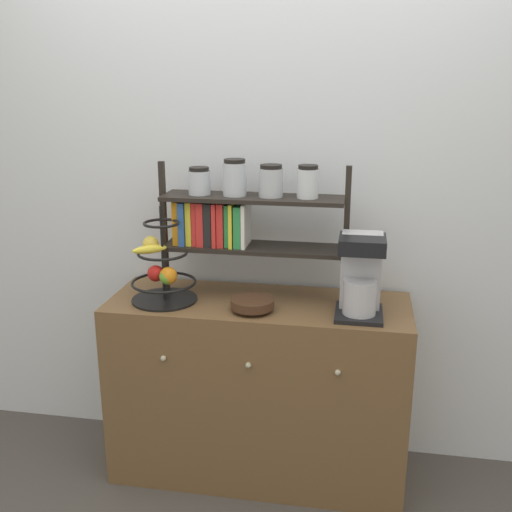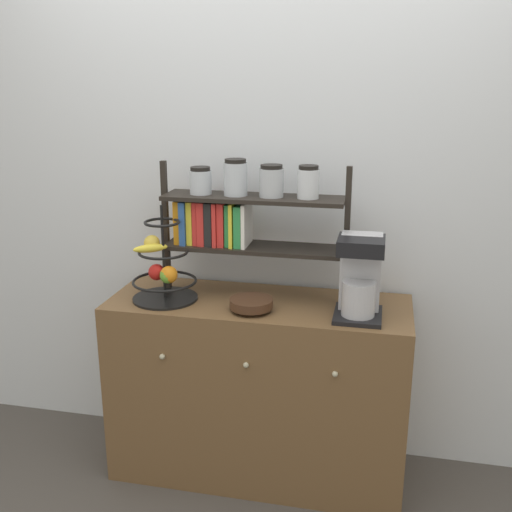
# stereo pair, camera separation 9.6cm
# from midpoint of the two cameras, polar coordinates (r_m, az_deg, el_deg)

# --- Properties ---
(ground_plane) EXTENTS (12.00, 12.00, 0.00)m
(ground_plane) POSITION_cam_midpoint_polar(r_m,az_deg,el_deg) (2.83, 0.19, -22.25)
(ground_plane) COLOR #47423D
(wall_back) EXTENTS (7.00, 0.05, 2.60)m
(wall_back) POSITION_cam_midpoint_polar(r_m,az_deg,el_deg) (2.76, 2.49, 6.65)
(wall_back) COLOR silver
(wall_back) RESTS_ON ground_plane
(sideboard) EXTENTS (1.31, 0.49, 0.84)m
(sideboard) POSITION_cam_midpoint_polar(r_m,az_deg,el_deg) (2.79, 1.24, -12.48)
(sideboard) COLOR brown
(sideboard) RESTS_ON ground_plane
(coffee_maker) EXTENTS (0.19, 0.22, 0.34)m
(coffee_maker) POSITION_cam_midpoint_polar(r_m,az_deg,el_deg) (2.45, 10.98, -1.95)
(coffee_maker) COLOR black
(coffee_maker) RESTS_ON sideboard
(fruit_stand) EXTENTS (0.29, 0.29, 0.42)m
(fruit_stand) POSITION_cam_midpoint_polar(r_m,az_deg,el_deg) (2.62, -7.83, -1.35)
(fruit_stand) COLOR black
(fruit_stand) RESTS_ON sideboard
(wooden_bowl) EXTENTS (0.18, 0.18, 0.05)m
(wooden_bowl) POSITION_cam_midpoint_polar(r_m,az_deg,el_deg) (2.50, 0.65, -4.58)
(wooden_bowl) COLOR #422819
(wooden_bowl) RESTS_ON sideboard
(shelf_hutch) EXTENTS (0.83, 0.20, 0.61)m
(shelf_hutch) POSITION_cam_midpoint_polar(r_m,az_deg,el_deg) (2.59, -0.79, 4.21)
(shelf_hutch) COLOR black
(shelf_hutch) RESTS_ON sideboard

